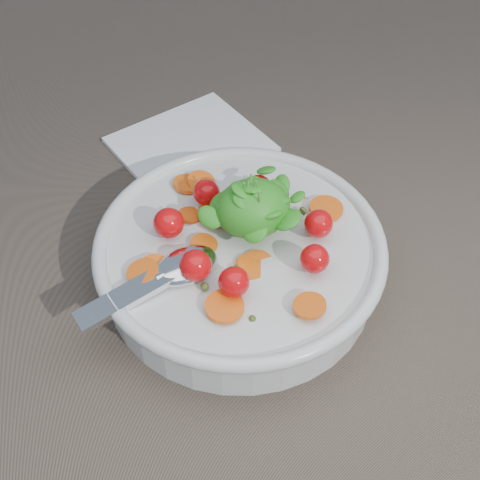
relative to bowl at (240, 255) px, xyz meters
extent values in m
plane|color=#766454|center=(-0.02, -0.01, -0.04)|extent=(6.00, 6.00, 0.00)
cylinder|color=silver|center=(0.00, 0.00, -0.01)|extent=(0.28, 0.28, 0.05)
torus|color=silver|center=(0.00, 0.00, 0.02)|extent=(0.30, 0.30, 0.02)
cylinder|color=silver|center=(0.00, 0.00, -0.03)|extent=(0.14, 0.14, 0.01)
cylinder|color=brown|center=(0.00, 0.00, -0.01)|extent=(0.25, 0.25, 0.04)
cylinder|color=orange|center=(-0.01, 0.04, 0.02)|extent=(0.05, 0.05, 0.01)
cylinder|color=orange|center=(0.04, 0.06, 0.02)|extent=(0.04, 0.04, 0.01)
cylinder|color=orange|center=(0.04, 0.02, 0.02)|extent=(0.03, 0.03, 0.01)
cylinder|color=orange|center=(0.04, -0.10, 0.03)|extent=(0.04, 0.04, 0.01)
cylinder|color=orange|center=(-0.01, 0.04, 0.03)|extent=(0.04, 0.04, 0.01)
cylinder|color=orange|center=(-0.03, 0.10, 0.02)|extent=(0.05, 0.05, 0.01)
cylinder|color=orange|center=(-0.04, -0.08, 0.02)|extent=(0.05, 0.05, 0.01)
cylinder|color=orange|center=(-0.04, 0.05, 0.02)|extent=(0.03, 0.03, 0.01)
cylinder|color=orange|center=(0.10, 0.02, 0.02)|extent=(0.05, 0.05, 0.01)
cylinder|color=orange|center=(-0.10, -0.02, 0.03)|extent=(0.03, 0.03, 0.01)
cylinder|color=orange|center=(-0.04, 0.01, 0.02)|extent=(0.04, 0.04, 0.01)
cylinder|color=orange|center=(0.08, 0.03, 0.02)|extent=(0.04, 0.04, 0.01)
cylinder|color=orange|center=(0.04, 0.05, 0.02)|extent=(0.04, 0.04, 0.01)
cylinder|color=orange|center=(-0.02, 0.10, 0.02)|extent=(0.04, 0.04, 0.01)
cylinder|color=orange|center=(0.00, -0.03, 0.02)|extent=(0.04, 0.04, 0.01)
cylinder|color=orange|center=(0.01, -0.03, 0.02)|extent=(0.05, 0.05, 0.02)
cylinder|color=orange|center=(0.05, 0.04, 0.02)|extent=(0.05, 0.05, 0.01)
cylinder|color=orange|center=(0.00, -0.03, 0.02)|extent=(0.03, 0.03, 0.01)
cylinder|color=orange|center=(-0.02, 0.04, 0.02)|extent=(0.04, 0.04, 0.01)
cylinder|color=orange|center=(-0.09, -0.01, 0.02)|extent=(0.04, 0.04, 0.01)
cylinder|color=orange|center=(-0.01, 0.05, 0.03)|extent=(0.03, 0.03, 0.01)
sphere|color=#40501A|center=(-0.03, 0.05, 0.02)|extent=(0.01, 0.01, 0.01)
sphere|color=#40501A|center=(0.07, 0.02, 0.02)|extent=(0.01, 0.01, 0.01)
sphere|color=#40501A|center=(-0.05, -0.05, 0.02)|extent=(0.01, 0.01, 0.01)
sphere|color=#40501A|center=(-0.04, -0.03, 0.02)|extent=(0.01, 0.01, 0.01)
sphere|color=#40501A|center=(0.08, -0.01, 0.02)|extent=(0.01, 0.01, 0.01)
sphere|color=#40501A|center=(0.08, 0.02, 0.02)|extent=(0.01, 0.01, 0.01)
sphere|color=#40501A|center=(-0.06, 0.06, 0.03)|extent=(0.01, 0.01, 0.01)
sphere|color=#40501A|center=(0.08, 0.02, 0.02)|extent=(0.01, 0.01, 0.01)
sphere|color=#40501A|center=(-0.10, -0.04, 0.02)|extent=(0.01, 0.01, 0.01)
sphere|color=#40501A|center=(-0.05, -0.03, 0.02)|extent=(0.01, 0.01, 0.01)
sphere|color=#40501A|center=(-0.01, -0.03, 0.02)|extent=(0.01, 0.01, 0.01)
sphere|color=#40501A|center=(0.01, 0.04, 0.02)|extent=(0.01, 0.01, 0.01)
sphere|color=#40501A|center=(-0.01, -0.09, 0.02)|extent=(0.01, 0.01, 0.01)
sphere|color=red|center=(0.08, -0.01, 0.04)|extent=(0.03, 0.03, 0.03)
sphere|color=red|center=(0.04, 0.05, 0.04)|extent=(0.03, 0.03, 0.03)
sphere|color=red|center=(-0.02, 0.06, 0.04)|extent=(0.03, 0.03, 0.03)
sphere|color=red|center=(-0.07, 0.03, 0.04)|extent=(0.03, 0.03, 0.03)
sphere|color=red|center=(-0.05, -0.03, 0.04)|extent=(0.03, 0.03, 0.03)
sphere|color=red|center=(-0.02, -0.06, 0.04)|extent=(0.03, 0.03, 0.03)
sphere|color=red|center=(0.06, -0.05, 0.04)|extent=(0.03, 0.03, 0.03)
ellipsoid|color=#309120|center=(0.02, 0.01, 0.05)|extent=(0.07, 0.06, 0.06)
ellipsoid|color=#309120|center=(0.00, 0.02, 0.04)|extent=(0.04, 0.04, 0.03)
ellipsoid|color=#309120|center=(0.01, 0.02, 0.07)|extent=(0.03, 0.03, 0.01)
ellipsoid|color=#309120|center=(0.02, 0.01, 0.06)|extent=(0.03, 0.03, 0.02)
ellipsoid|color=#309120|center=(0.04, 0.01, 0.06)|extent=(0.03, 0.03, 0.02)
ellipsoid|color=#309120|center=(0.02, 0.00, 0.06)|extent=(0.02, 0.02, 0.02)
ellipsoid|color=#309120|center=(0.05, 0.04, 0.05)|extent=(0.03, 0.03, 0.03)
ellipsoid|color=#309120|center=(0.03, 0.02, 0.06)|extent=(0.03, 0.03, 0.01)
ellipsoid|color=#309120|center=(0.01, 0.01, 0.06)|extent=(0.02, 0.02, 0.01)
ellipsoid|color=#309120|center=(0.05, 0.03, 0.05)|extent=(0.03, 0.04, 0.03)
ellipsoid|color=#309120|center=(0.01, 0.00, 0.07)|extent=(0.03, 0.03, 0.02)
ellipsoid|color=#309120|center=(0.01, 0.01, 0.06)|extent=(0.03, 0.03, 0.02)
ellipsoid|color=#309120|center=(0.01, -0.02, 0.05)|extent=(0.04, 0.04, 0.02)
ellipsoid|color=#309120|center=(0.01, 0.01, 0.08)|extent=(0.03, 0.03, 0.02)
ellipsoid|color=#309120|center=(0.02, 0.02, 0.07)|extent=(0.03, 0.03, 0.02)
ellipsoid|color=#309120|center=(0.02, 0.01, 0.07)|extent=(0.03, 0.03, 0.02)
ellipsoid|color=#309120|center=(0.02, 0.01, 0.06)|extent=(0.03, 0.02, 0.02)
ellipsoid|color=#309120|center=(0.01, 0.01, 0.08)|extent=(0.03, 0.02, 0.02)
ellipsoid|color=#309120|center=(-0.03, 0.01, 0.05)|extent=(0.03, 0.03, 0.03)
ellipsoid|color=#309120|center=(0.04, -0.02, 0.06)|extent=(0.04, 0.04, 0.03)
ellipsoid|color=#309120|center=(0.00, 0.01, 0.07)|extent=(0.03, 0.03, 0.03)
ellipsoid|color=#309120|center=(0.02, 0.01, 0.07)|extent=(0.03, 0.03, 0.02)
ellipsoid|color=#309120|center=(0.04, 0.06, 0.06)|extent=(0.03, 0.03, 0.02)
ellipsoid|color=#309120|center=(0.03, -0.01, 0.06)|extent=(0.03, 0.03, 0.03)
ellipsoid|color=#309120|center=(0.06, 0.01, 0.06)|extent=(0.02, 0.02, 0.02)
ellipsoid|color=#309120|center=(0.01, 0.01, 0.08)|extent=(0.03, 0.03, 0.01)
ellipsoid|color=#309120|center=(0.02, 0.01, 0.07)|extent=(0.02, 0.03, 0.02)
cylinder|color=#4C8C33|center=(0.01, 0.01, 0.07)|extent=(0.01, 0.01, 0.05)
cylinder|color=#4C8C33|center=(0.01, 0.01, 0.07)|extent=(0.01, 0.02, 0.05)
cylinder|color=#4C8C33|center=(0.02, -0.01, 0.07)|extent=(0.01, 0.00, 0.05)
cylinder|color=#4C8C33|center=(0.01, 0.01, 0.07)|extent=(0.01, 0.01, 0.05)
cylinder|color=#4C8C33|center=(0.01, 0.01, 0.07)|extent=(0.01, 0.00, 0.05)
ellipsoid|color=silver|center=(-0.06, -0.02, 0.03)|extent=(0.08, 0.06, 0.02)
cube|color=silver|center=(-0.11, -0.04, 0.02)|extent=(0.13, 0.06, 0.02)
cylinder|color=silver|center=(-0.08, -0.03, 0.03)|extent=(0.03, 0.02, 0.01)
cube|color=white|center=(0.00, 0.23, -0.03)|extent=(0.22, 0.21, 0.01)
camera|label=1|loc=(-0.11, -0.39, 0.47)|focal=45.00mm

